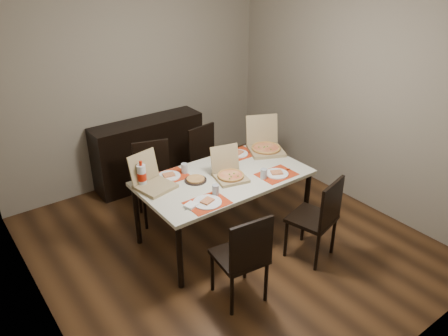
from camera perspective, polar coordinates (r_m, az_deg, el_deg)
The scene contains 19 objects.
ground at distance 4.92m, azimuth 0.49°, elevation -9.79°, with size 3.80×4.00×0.02m, color #472B16.
room_walls at distance 4.46m, azimuth -2.85°, elevation 11.34°, with size 3.84×4.02×2.62m.
sideboard at distance 6.00m, azimuth -9.80°, elevation 2.10°, with size 1.50×0.40×0.90m, color black.
dining_table at distance 4.67m, azimuth 0.00°, elevation -1.82°, with size 1.80×1.00×0.75m.
chair_near_left at distance 3.91m, azimuth 2.58°, elevation -11.33°, with size 0.47×0.47×0.93m.
chair_near_right at distance 4.52m, azimuth 12.27°, elevation -6.14°, with size 0.51×0.51×0.93m.
chair_far_left at distance 5.19m, azimuth -9.06°, elevation -1.24°, with size 0.52×0.52×0.93m.
chair_far_right at distance 5.56m, azimuth -2.10°, elevation 1.12°, with size 0.48×0.48×0.93m.
setting_near_left at distance 4.18m, azimuth -2.15°, elevation -4.15°, with size 0.45×0.30×0.11m.
setting_near_right at distance 4.67m, azimuth 6.44°, elevation -0.75°, with size 0.42×0.30×0.11m.
setting_far_left at distance 4.67m, azimuth -6.90°, elevation -0.84°, with size 0.47×0.30×0.11m.
setting_far_right at distance 5.10m, azimuth 1.52°, elevation 1.86°, with size 0.46×0.30×0.11m.
napkin_loose at distance 4.65m, azimuth 1.54°, elevation -0.92°, with size 0.12×0.11×0.02m, color white.
pizza_box_center at distance 4.58m, azimuth 0.73°, elevation -0.71°, with size 0.38×0.41×0.32m.
pizza_box_right at distance 5.22m, azimuth 5.40°, elevation 2.84°, with size 0.53×0.55×0.39m.
pizza_box_left at distance 4.47m, azimuth -9.33°, elevation -1.77°, with size 0.41×0.44×0.34m.
faina_plate at distance 4.56m, azimuth -3.73°, elevation -1.52°, with size 0.23×0.23×0.03m.
dip_bowl at distance 4.77m, azimuth -0.49°, elevation -0.05°, with size 0.12×0.12×0.03m, color white.
soda_bottle at distance 4.47m, azimuth -10.69°, elevation -1.00°, with size 0.09×0.09×0.28m.
Camera 1 is at (-2.39, -3.14, 2.93)m, focal length 35.00 mm.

